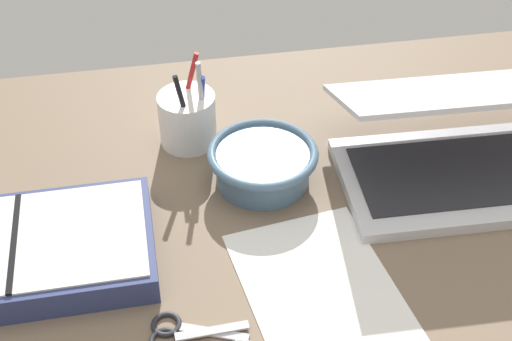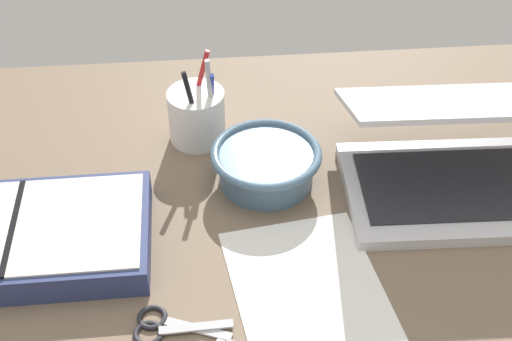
% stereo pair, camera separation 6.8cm
% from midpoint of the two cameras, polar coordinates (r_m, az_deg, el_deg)
% --- Properties ---
extents(desk_top, '(1.40, 1.00, 0.02)m').
position_cam_midpoint_polar(desk_top, '(1.01, 1.05, -6.35)').
color(desk_top, '#75604C').
rests_on(desk_top, ground).
extents(laptop, '(0.37, 0.30, 0.17)m').
position_cam_midpoint_polar(laptop, '(1.12, 18.01, 0.85)').
color(laptop, silver).
rests_on(laptop, desk_top).
extents(bowl, '(0.17, 0.17, 0.06)m').
position_cam_midpoint_polar(bowl, '(1.08, 2.62, 0.49)').
color(bowl, slate).
rests_on(bowl, desk_top).
extents(pen_cup, '(0.09, 0.09, 0.16)m').
position_cam_midpoint_polar(pen_cup, '(1.16, -3.07, 4.41)').
color(pen_cup, white).
rests_on(pen_cup, desk_top).
extents(planner, '(0.37, 0.21, 0.05)m').
position_cam_midpoint_polar(planner, '(1.03, -16.83, -5.23)').
color(planner, navy).
rests_on(planner, desk_top).
extents(scissors, '(0.13, 0.06, 0.01)m').
position_cam_midpoint_polar(scissors, '(0.91, -5.43, -12.36)').
color(scissors, '#B7B7BC').
rests_on(scissors, desk_top).
extents(paper_sheet_front, '(0.23, 0.31, 0.00)m').
position_cam_midpoint_polar(paper_sheet_front, '(0.95, 6.57, -10.18)').
color(paper_sheet_front, white).
rests_on(paper_sheet_front, desk_top).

